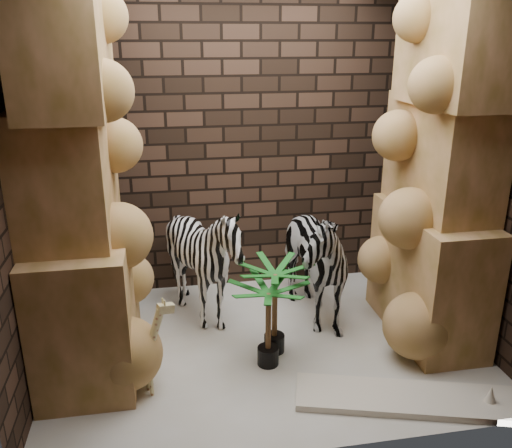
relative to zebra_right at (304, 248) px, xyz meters
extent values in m
plane|color=silver|center=(-0.43, -0.43, -0.68)|extent=(3.50, 3.50, 0.00)
plane|color=black|center=(-0.43, 0.82, 0.82)|extent=(3.50, 0.00, 3.50)
plane|color=black|center=(-0.43, -1.68, 0.82)|extent=(3.50, 0.00, 3.50)
plane|color=black|center=(-2.18, -0.43, 0.82)|extent=(0.00, 3.00, 3.00)
plane|color=black|center=(1.32, -0.43, 0.82)|extent=(0.00, 3.00, 3.00)
imported|color=white|center=(0.00, 0.00, 0.00)|extent=(0.80, 1.24, 1.37)
imported|color=white|center=(-0.89, 0.06, -0.14)|extent=(1.33, 1.46, 1.08)
cube|color=beige|center=(0.43, -1.34, -0.66)|extent=(1.64, 0.82, 0.05)
camera|label=1|loc=(-1.21, -4.28, 1.80)|focal=37.52mm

